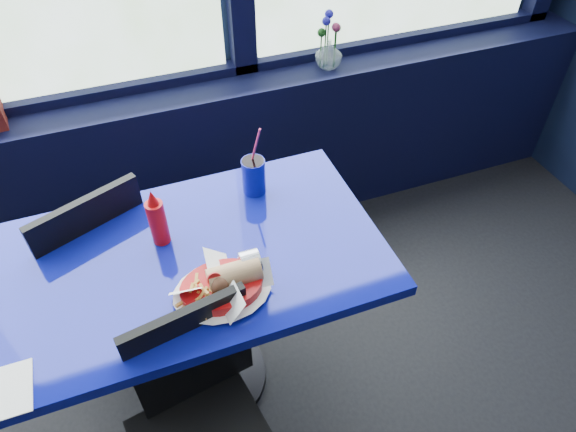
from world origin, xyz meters
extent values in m
cube|color=black|center=(0.00, 2.87, 0.40)|extent=(5.00, 0.26, 0.80)
cube|color=black|center=(0.00, 2.95, 0.81)|extent=(4.80, 0.08, 0.06)
cylinder|color=black|center=(0.30, 2.00, 0.01)|extent=(0.44, 0.44, 0.03)
cylinder|color=black|center=(0.30, 2.00, 0.34)|extent=(0.12, 0.12, 0.68)
cube|color=navy|center=(0.30, 2.00, 0.73)|extent=(1.20, 0.70, 0.04)
cube|color=black|center=(0.24, 1.74, 0.62)|extent=(0.35, 0.09, 0.41)
cylinder|color=black|center=(0.34, 1.75, 0.19)|extent=(0.02, 0.02, 0.38)
cube|color=black|center=(0.11, 2.40, 0.42)|extent=(0.51, 0.51, 0.04)
cube|color=black|center=(0.04, 2.23, 0.65)|extent=(0.35, 0.17, 0.43)
cylinder|color=black|center=(0.20, 2.62, 0.20)|extent=(0.02, 0.02, 0.40)
cylinder|color=black|center=(0.33, 2.31, 0.20)|extent=(0.02, 0.02, 0.40)
cylinder|color=black|center=(-0.11, 2.49, 0.20)|extent=(0.02, 0.02, 0.40)
cylinder|color=black|center=(0.02, 2.18, 0.20)|extent=(0.02, 0.02, 0.40)
imported|color=silver|center=(1.14, 2.84, 0.86)|extent=(0.16, 0.16, 0.12)
cylinder|color=#1E5919|center=(1.12, 2.84, 0.90)|extent=(0.01, 0.01, 0.20)
sphere|color=#2821C4|center=(1.12, 2.84, 1.01)|extent=(0.04, 0.04, 0.04)
cylinder|color=#1E5919|center=(1.16, 2.83, 0.89)|extent=(0.01, 0.01, 0.17)
sphere|color=#CE3C6C|center=(1.16, 2.83, 0.99)|extent=(0.04, 0.04, 0.04)
cylinder|color=#1E5919|center=(1.14, 2.86, 0.91)|extent=(0.01, 0.01, 0.22)
sphere|color=#2821C4|center=(1.14, 2.86, 1.03)|extent=(0.04, 0.04, 0.04)
cylinder|color=#1E5919|center=(1.10, 2.85, 0.87)|extent=(0.01, 0.01, 0.15)
sphere|color=#1E5919|center=(1.10, 2.85, 0.96)|extent=(0.04, 0.04, 0.04)
cylinder|color=#1E5919|center=(1.17, 2.85, 0.88)|extent=(0.01, 0.01, 0.16)
sphere|color=#1E5919|center=(1.17, 2.85, 0.97)|extent=(0.04, 0.04, 0.04)
cylinder|color=#B10B0D|center=(0.37, 1.82, 0.77)|extent=(0.31, 0.31, 0.05)
cylinder|color=white|center=(0.37, 1.82, 0.76)|extent=(0.30, 0.30, 0.00)
cylinder|color=silver|center=(0.46, 1.86, 0.80)|extent=(0.05, 0.08, 0.08)
sphere|color=brown|center=(0.36, 1.81, 0.81)|extent=(0.05, 0.05, 0.05)
cylinder|color=red|center=(0.35, 1.82, 0.83)|extent=(0.04, 0.04, 0.01)
cylinder|color=#B10B0D|center=(0.24, 2.09, 0.83)|extent=(0.05, 0.05, 0.15)
cone|color=#B10B0D|center=(0.24, 2.09, 0.93)|extent=(0.04, 0.04, 0.05)
cylinder|color=#0C1085|center=(0.59, 2.22, 0.81)|extent=(0.08, 0.08, 0.13)
cylinder|color=black|center=(0.59, 2.22, 0.88)|extent=(0.07, 0.07, 0.01)
cylinder|color=#DC2E56|center=(0.60, 2.21, 0.93)|extent=(0.03, 0.06, 0.18)
cube|color=white|center=(-0.22, 1.72, 0.75)|extent=(0.15, 0.15, 0.00)
camera|label=1|loc=(0.23, 0.92, 1.93)|focal=32.00mm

